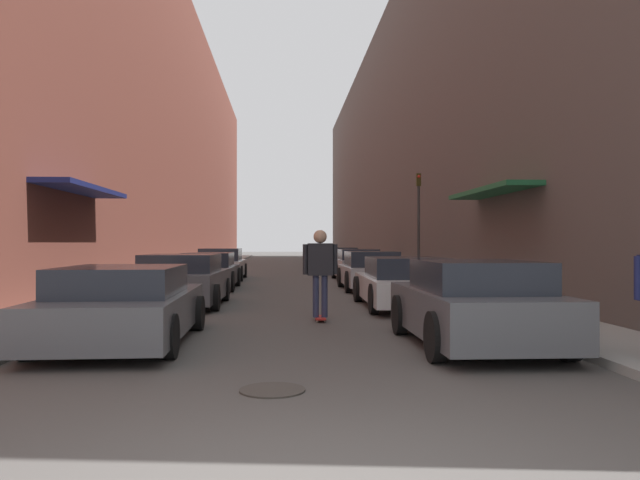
{
  "coord_description": "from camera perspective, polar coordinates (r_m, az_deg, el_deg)",
  "views": [
    {
      "loc": [
        -0.2,
        -3.73,
        1.57
      ],
      "look_at": [
        0.62,
        10.25,
        1.63
      ],
      "focal_mm": 35.0,
      "sensor_mm": 36.0,
      "label": 1
    }
  ],
  "objects": [
    {
      "name": "parked_car_right_4",
      "position": [
        31.68,
        1.8,
        -1.92
      ],
      "size": [
        1.93,
        4.23,
        1.32
      ],
      "color": "#232326",
      "rests_on": "ground"
    },
    {
      "name": "parked_car_left_1",
      "position": [
        15.81,
        -12.48,
        -3.67
      ],
      "size": [
        2.06,
        4.11,
        1.28
      ],
      "color": "#515459",
      "rests_on": "ground"
    },
    {
      "name": "skateboarder",
      "position": [
        12.49,
        0.02,
        -2.27
      ],
      "size": [
        0.7,
        0.78,
        1.82
      ],
      "color": "#B2231E",
      "rests_on": "ground"
    },
    {
      "name": "building_row_left",
      "position": [
        39.56,
        -14.3,
        9.04
      ],
      "size": [
        4.9,
        69.21,
        15.89
      ],
      "color": "brown",
      "rests_on": "ground"
    },
    {
      "name": "curb_strip_left",
      "position": [
        38.63,
        -10.08,
        -2.48
      ],
      "size": [
        1.8,
        69.21,
        0.12
      ],
      "color": "gray",
      "rests_on": "ground"
    },
    {
      "name": "ground",
      "position": [
        31.45,
        -3.01,
        -3.11
      ],
      "size": [
        152.27,
        152.27,
        0.0
      ],
      "primitive_type": "plane",
      "color": "#4C4947"
    },
    {
      "name": "manhole_cover",
      "position": [
        6.79,
        -4.38,
        -13.51
      ],
      "size": [
        0.7,
        0.7,
        0.02
      ],
      "color": "#332D28",
      "rests_on": "ground"
    },
    {
      "name": "parked_car_right_1",
      "position": [
        15.22,
        7.73,
        -3.9
      ],
      "size": [
        2.08,
        4.77,
        1.21
      ],
      "color": "silver",
      "rests_on": "ground"
    },
    {
      "name": "building_row_right",
      "position": [
        39.56,
        8.13,
        8.33
      ],
      "size": [
        4.9,
        69.21,
        14.94
      ],
      "color": "#564C47",
      "rests_on": "ground"
    },
    {
      "name": "parked_car_right_2",
      "position": [
        20.78,
        4.64,
        -2.85
      ],
      "size": [
        1.93,
        4.28,
        1.28
      ],
      "color": "#B7B7BC",
      "rests_on": "ground"
    },
    {
      "name": "parked_car_left_3",
      "position": [
        26.81,
        -9.02,
        -2.24
      ],
      "size": [
        1.99,
        4.36,
        1.33
      ],
      "color": "silver",
      "rests_on": "ground"
    },
    {
      "name": "parked_car_left_2",
      "position": [
        21.32,
        -10.08,
        -2.84
      ],
      "size": [
        1.86,
        4.39,
        1.23
      ],
      "color": "#515459",
      "rests_on": "ground"
    },
    {
      "name": "parked_car_left_0",
      "position": [
        10.16,
        -17.46,
        -5.77
      ],
      "size": [
        2.05,
        4.52,
        1.2
      ],
      "color": "#515459",
      "rests_on": "ground"
    },
    {
      "name": "parked_car_right_3",
      "position": [
        26.07,
        3.38,
        -2.29
      ],
      "size": [
        1.87,
        4.6,
        1.3
      ],
      "color": "#B7B7BC",
      "rests_on": "ground"
    },
    {
      "name": "parked_car_right_0",
      "position": [
        9.7,
        13.93,
        -5.76
      ],
      "size": [
        1.96,
        4.05,
        1.3
      ],
      "color": "#515459",
      "rests_on": "ground"
    },
    {
      "name": "traffic_light",
      "position": [
        22.61,
        8.99,
        2.16
      ],
      "size": [
        0.16,
        0.22,
        3.93
      ],
      "color": "#2D2D2D",
      "rests_on": "curb_strip_right"
    },
    {
      "name": "curb_strip_right",
      "position": [
        38.68,
        3.92,
        -2.48
      ],
      "size": [
        1.8,
        69.21,
        0.12
      ],
      "color": "gray",
      "rests_on": "ground"
    }
  ]
}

